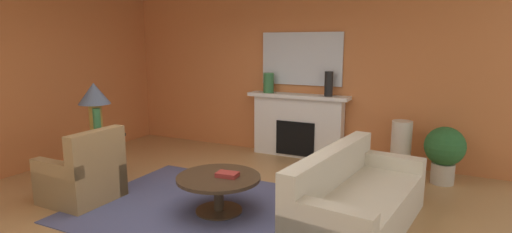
{
  "coord_description": "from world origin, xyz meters",
  "views": [
    {
      "loc": [
        2.55,
        -3.89,
        2.01
      ],
      "look_at": [
        0.14,
        0.98,
        1.0
      ],
      "focal_mm": 28.12,
      "sensor_mm": 36.0,
      "label": 1
    }
  ],
  "objects_px": {
    "coffee_table": "(219,185)",
    "vase_tall_corner": "(401,148)",
    "mantel_mirror": "(301,59)",
    "potted_plant": "(445,150)",
    "vase_on_side_table": "(97,123)",
    "armchair_near_window": "(83,178)",
    "fireplace": "(298,127)",
    "vase_mantel_left": "(269,83)",
    "side_table": "(99,155)",
    "vase_mantel_right": "(329,84)",
    "sofa": "(356,202)",
    "table_lamp": "(94,99)"
  },
  "relations": [
    {
      "from": "sofa",
      "to": "coffee_table",
      "type": "xyz_separation_m",
      "value": [
        -1.56,
        -0.3,
        0.04
      ]
    },
    {
      "from": "vase_mantel_right",
      "to": "coffee_table",
      "type": "bearing_deg",
      "value": -101.67
    },
    {
      "from": "vase_on_side_table",
      "to": "vase_tall_corner",
      "type": "distance_m",
      "value": 4.45
    },
    {
      "from": "armchair_near_window",
      "to": "vase_mantel_right",
      "type": "height_order",
      "value": "vase_mantel_right"
    },
    {
      "from": "potted_plant",
      "to": "mantel_mirror",
      "type": "bearing_deg",
      "value": 167.72
    },
    {
      "from": "side_table",
      "to": "vase_mantel_left",
      "type": "distance_m",
      "value": 3.07
    },
    {
      "from": "fireplace",
      "to": "vase_mantel_right",
      "type": "distance_m",
      "value": 0.97
    },
    {
      "from": "fireplace",
      "to": "side_table",
      "type": "xyz_separation_m",
      "value": [
        -2.12,
        -2.54,
        -0.13
      ]
    },
    {
      "from": "fireplace",
      "to": "sofa",
      "type": "xyz_separation_m",
      "value": [
        1.57,
        -2.38,
        -0.23
      ]
    },
    {
      "from": "vase_mantel_right",
      "to": "vase_mantel_left",
      "type": "bearing_deg",
      "value": 180.0
    },
    {
      "from": "armchair_near_window",
      "to": "vase_tall_corner",
      "type": "relative_size",
      "value": 1.12
    },
    {
      "from": "potted_plant",
      "to": "vase_mantel_left",
      "type": "bearing_deg",
      "value": 173.24
    },
    {
      "from": "vase_mantel_left",
      "to": "vase_mantel_right",
      "type": "bearing_deg",
      "value": 0.0
    },
    {
      "from": "sofa",
      "to": "fireplace",
      "type": "bearing_deg",
      "value": 123.43
    },
    {
      "from": "mantel_mirror",
      "to": "table_lamp",
      "type": "distance_m",
      "value": 3.43
    },
    {
      "from": "armchair_near_window",
      "to": "side_table",
      "type": "relative_size",
      "value": 1.36
    },
    {
      "from": "mantel_mirror",
      "to": "vase_on_side_table",
      "type": "height_order",
      "value": "mantel_mirror"
    },
    {
      "from": "table_lamp",
      "to": "vase_mantel_right",
      "type": "bearing_deg",
      "value": 43.0
    },
    {
      "from": "vase_tall_corner",
      "to": "vase_on_side_table",
      "type": "bearing_deg",
      "value": -147.79
    },
    {
      "from": "coffee_table",
      "to": "potted_plant",
      "type": "height_order",
      "value": "potted_plant"
    },
    {
      "from": "mantel_mirror",
      "to": "potted_plant",
      "type": "bearing_deg",
      "value": -12.28
    },
    {
      "from": "coffee_table",
      "to": "table_lamp",
      "type": "xyz_separation_m",
      "value": [
        -2.12,
        0.15,
        0.89
      ]
    },
    {
      "from": "fireplace",
      "to": "potted_plant",
      "type": "distance_m",
      "value": 2.41
    },
    {
      "from": "coffee_table",
      "to": "mantel_mirror",
      "type": "bearing_deg",
      "value": 90.12
    },
    {
      "from": "mantel_mirror",
      "to": "armchair_near_window",
      "type": "bearing_deg",
      "value": -117.91
    },
    {
      "from": "fireplace",
      "to": "vase_mantel_left",
      "type": "relative_size",
      "value": 5.1
    },
    {
      "from": "mantel_mirror",
      "to": "vase_mantel_left",
      "type": "relative_size",
      "value": 4.14
    },
    {
      "from": "mantel_mirror",
      "to": "armchair_near_window",
      "type": "xyz_separation_m",
      "value": [
        -1.73,
        -3.27,
        -1.42
      ]
    },
    {
      "from": "coffee_table",
      "to": "vase_tall_corner",
      "type": "distance_m",
      "value": 2.97
    },
    {
      "from": "potted_plant",
      "to": "armchair_near_window",
      "type": "bearing_deg",
      "value": -146.18
    },
    {
      "from": "vase_mantel_right",
      "to": "vase_mantel_left",
      "type": "relative_size",
      "value": 1.18
    },
    {
      "from": "fireplace",
      "to": "mantel_mirror",
      "type": "bearing_deg",
      "value": 90.0
    },
    {
      "from": "coffee_table",
      "to": "table_lamp",
      "type": "height_order",
      "value": "table_lamp"
    },
    {
      "from": "vase_tall_corner",
      "to": "table_lamp",
      "type": "bearing_deg",
      "value": -150.1
    },
    {
      "from": "fireplace",
      "to": "coffee_table",
      "type": "relative_size",
      "value": 1.8
    },
    {
      "from": "vase_mantel_right",
      "to": "potted_plant",
      "type": "bearing_deg",
      "value": -10.76
    },
    {
      "from": "armchair_near_window",
      "to": "vase_on_side_table",
      "type": "bearing_deg",
      "value": 115.82
    },
    {
      "from": "mantel_mirror",
      "to": "side_table",
      "type": "xyz_separation_m",
      "value": [
        -2.12,
        -2.66,
        -1.33
      ]
    },
    {
      "from": "sofa",
      "to": "vase_mantel_right",
      "type": "height_order",
      "value": "vase_mantel_right"
    },
    {
      "from": "vase_mantel_right",
      "to": "fireplace",
      "type": "bearing_deg",
      "value": 174.89
    },
    {
      "from": "vase_on_side_table",
      "to": "potted_plant",
      "type": "distance_m",
      "value": 4.91
    },
    {
      "from": "coffee_table",
      "to": "vase_on_side_table",
      "type": "xyz_separation_m",
      "value": [
        -1.97,
        0.03,
        0.57
      ]
    },
    {
      "from": "coffee_table",
      "to": "vase_tall_corner",
      "type": "bearing_deg",
      "value": 53.42
    },
    {
      "from": "vase_mantel_right",
      "to": "table_lamp",
      "type": "bearing_deg",
      "value": -137.0
    },
    {
      "from": "vase_mantel_left",
      "to": "table_lamp",
      "type": "bearing_deg",
      "value": -122.21
    },
    {
      "from": "fireplace",
      "to": "vase_mantel_left",
      "type": "distance_m",
      "value": 0.94
    },
    {
      "from": "fireplace",
      "to": "vase_on_side_table",
      "type": "height_order",
      "value": "fireplace"
    },
    {
      "from": "side_table",
      "to": "vase_mantel_left",
      "type": "bearing_deg",
      "value": 57.79
    },
    {
      "from": "fireplace",
      "to": "sofa",
      "type": "relative_size",
      "value": 0.82
    },
    {
      "from": "sofa",
      "to": "potted_plant",
      "type": "distance_m",
      "value": 2.15
    }
  ]
}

